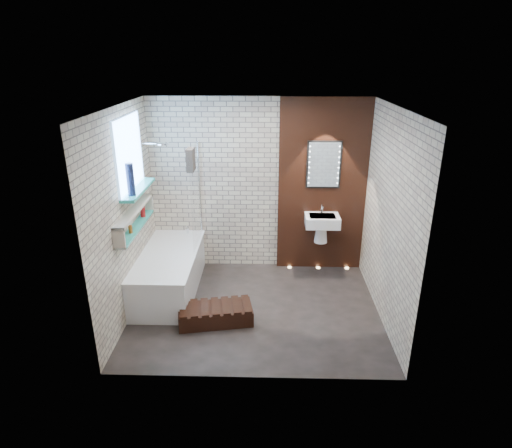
{
  "coord_description": "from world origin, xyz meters",
  "views": [
    {
      "loc": [
        0.14,
        -4.93,
        3.16
      ],
      "look_at": [
        0.0,
        0.15,
        1.15
      ],
      "focal_mm": 30.53,
      "sensor_mm": 36.0,
      "label": 1
    }
  ],
  "objects_px": {
    "bathtub": "(169,272)",
    "washbasin": "(322,224)",
    "bath_screen": "(196,196)",
    "led_mirror": "(324,165)",
    "walnut_step": "(216,315)"
  },
  "relations": [
    {
      "from": "bathtub",
      "to": "washbasin",
      "type": "bearing_deg",
      "value": 16.01
    },
    {
      "from": "bath_screen",
      "to": "walnut_step",
      "type": "xyz_separation_m",
      "value": [
        0.37,
        -1.19,
        -1.18
      ]
    },
    {
      "from": "bathtub",
      "to": "washbasin",
      "type": "relative_size",
      "value": 3.0
    },
    {
      "from": "bath_screen",
      "to": "led_mirror",
      "type": "bearing_deg",
      "value": 10.66
    },
    {
      "from": "bathtub",
      "to": "washbasin",
      "type": "xyz_separation_m",
      "value": [
        2.17,
        0.62,
        0.5
      ]
    },
    {
      "from": "bath_screen",
      "to": "washbasin",
      "type": "bearing_deg",
      "value": 5.78
    },
    {
      "from": "led_mirror",
      "to": "walnut_step",
      "type": "height_order",
      "value": "led_mirror"
    },
    {
      "from": "bath_screen",
      "to": "walnut_step",
      "type": "bearing_deg",
      "value": -72.52
    },
    {
      "from": "bathtub",
      "to": "walnut_step",
      "type": "height_order",
      "value": "bathtub"
    },
    {
      "from": "washbasin",
      "to": "bath_screen",
      "type": "bearing_deg",
      "value": -174.22
    },
    {
      "from": "bath_screen",
      "to": "walnut_step",
      "type": "height_order",
      "value": "bath_screen"
    },
    {
      "from": "bathtub",
      "to": "led_mirror",
      "type": "bearing_deg",
      "value": 19.78
    },
    {
      "from": "bathtub",
      "to": "led_mirror",
      "type": "height_order",
      "value": "led_mirror"
    },
    {
      "from": "walnut_step",
      "to": "washbasin",
      "type": "bearing_deg",
      "value": 43.56
    },
    {
      "from": "bathtub",
      "to": "bath_screen",
      "type": "relative_size",
      "value": 1.24
    }
  ]
}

